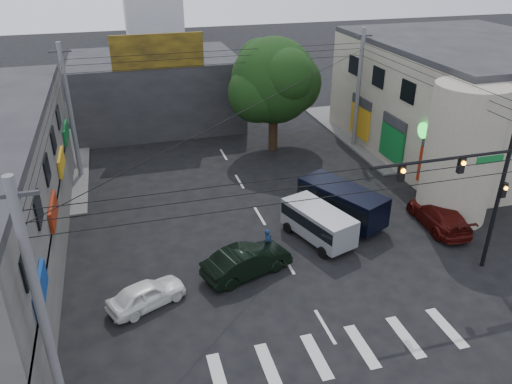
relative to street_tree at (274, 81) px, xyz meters
name	(u,v)px	position (x,y,z in m)	size (l,w,h in m)	color
ground	(301,285)	(-4.00, -17.00, -5.47)	(160.00, 160.00, 0.00)	black
sidewalk_far_right	(421,128)	(14.00, 1.00, -5.40)	(16.00, 16.00, 0.15)	#514F4C
building_right	(465,100)	(14.00, -4.00, -1.47)	(14.00, 18.00, 8.00)	gray
corner_column	(460,154)	(7.00, -13.00, -1.47)	(4.00, 4.00, 8.00)	gray
building_far	(156,90)	(-8.00, 9.00, -2.47)	(14.00, 10.00, 6.00)	#232326
billboard	(158,51)	(-8.00, 4.10, 1.83)	(7.00, 0.30, 2.60)	olive
street_tree	(274,81)	(0.00, 0.00, 0.00)	(6.40, 6.40, 8.70)	black
traffic_gantry	(472,185)	(3.82, -18.00, -0.64)	(7.10, 0.35, 7.20)	black
utility_pole_near_left	(41,309)	(-14.50, -21.50, -0.87)	(0.32, 0.32, 9.20)	#59595B
utility_pole_far_left	(70,113)	(-14.50, -1.00, -0.87)	(0.32, 0.32, 9.20)	#59595B
utility_pole_far_right	(358,90)	(6.50, -1.00, -0.87)	(0.32, 0.32, 9.20)	#59595B
dark_sedan	(247,261)	(-6.23, -15.38, -4.73)	(4.81, 2.93, 1.50)	black
white_compact	(147,294)	(-11.21, -16.45, -4.86)	(3.88, 2.77, 1.23)	white
maroon_sedan	(439,215)	(5.60, -13.92, -4.76)	(2.37, 5.03, 1.42)	#440C09
silver_minivan	(318,225)	(-1.66, -13.40, -4.53)	(3.11, 4.76, 1.89)	#9A9DA2
navy_van	(342,204)	(0.47, -11.76, -4.41)	(4.08, 5.68, 2.13)	black
traffic_officer	(268,243)	(-4.80, -14.21, -4.66)	(0.71, 0.67, 1.63)	#11223E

